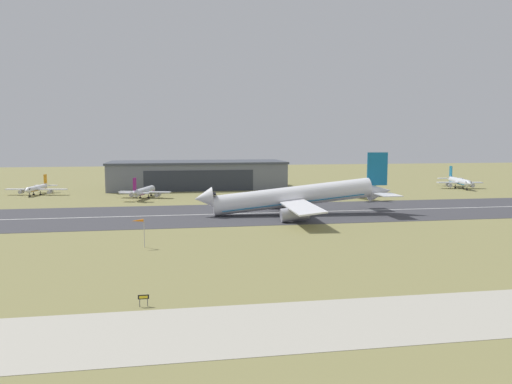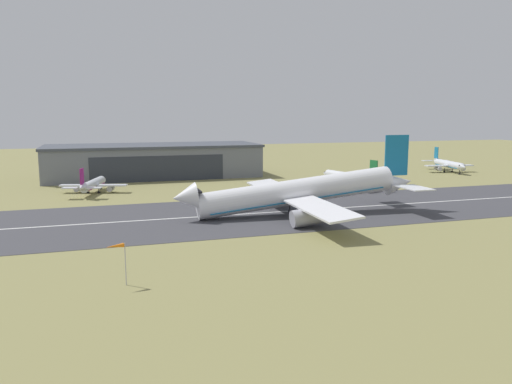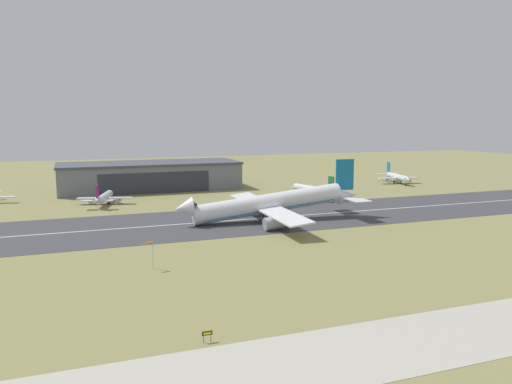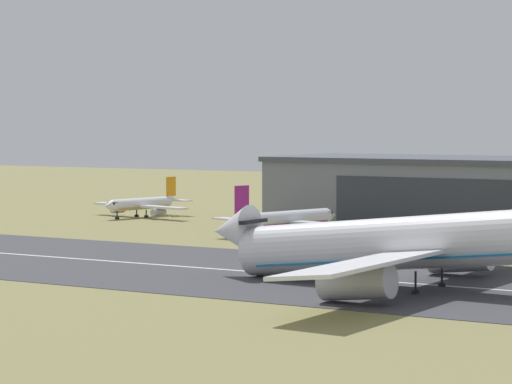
# 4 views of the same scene
# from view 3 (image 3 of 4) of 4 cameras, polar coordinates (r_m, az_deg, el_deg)

# --- Properties ---
(ground_plane) EXTENTS (636.78, 636.78, 0.00)m
(ground_plane) POSITION_cam_3_polar(r_m,az_deg,el_deg) (96.77, 7.66, -10.12)
(ground_plane) COLOR olive
(runway_strip) EXTENTS (396.78, 42.26, 0.06)m
(runway_strip) POSITION_cam_3_polar(r_m,az_deg,el_deg) (151.34, -3.20, -3.30)
(runway_strip) COLOR #3D3D42
(runway_strip) RESTS_ON ground_plane
(runway_centreline) EXTENTS (357.10, 0.70, 0.01)m
(runway_centreline) POSITION_cam_3_polar(r_m,az_deg,el_deg) (151.33, -3.20, -3.29)
(runway_centreline) COLOR silver
(runway_centreline) RESTS_ON runway_strip
(taxiway_road) EXTENTS (297.58, 16.13, 0.05)m
(taxiway_road) POSITION_cam_3_polar(r_m,az_deg,el_deg) (75.46, 17.80, -15.91)
(taxiway_road) COLOR #B2AD9E
(taxiway_road) RESTS_ON ground_plane
(hangar_building) EXTENTS (76.75, 28.60, 11.94)m
(hangar_building) POSITION_cam_3_polar(r_m,az_deg,el_deg) (222.67, -12.01, 1.83)
(hangar_building) COLOR slate
(hangar_building) RESTS_ON ground_plane
(airplane_landing) EXTENTS (59.15, 55.16, 18.02)m
(airplane_landing) POSITION_cam_3_polar(r_m,az_deg,el_deg) (150.48, 1.59, -1.37)
(airplane_landing) COLOR white
(airplane_landing) RESTS_ON ground_plane
(airplane_parked_west) EXTENTS (19.60, 26.09, 9.27)m
(airplane_parked_west) POSITION_cam_3_polar(r_m,az_deg,el_deg) (248.10, 15.87, 1.65)
(airplane_parked_west) COLOR silver
(airplane_parked_west) RESTS_ON ground_plane
(airplane_parked_centre) EXTENTS (19.43, 23.81, 8.38)m
(airplane_parked_centre) POSITION_cam_3_polar(r_m,az_deg,el_deg) (187.49, -16.97, -0.59)
(airplane_parked_centre) COLOR silver
(airplane_parked_centre) RESTS_ON ground_plane
(airplane_parked_east) EXTENTS (21.42, 26.42, 9.34)m
(airplane_parked_east) POSITION_cam_3_polar(r_m,az_deg,el_deg) (196.94, 6.44, 0.26)
(airplane_parked_east) COLOR silver
(airplane_parked_east) RESTS_ON ground_plane
(windsock_pole) EXTENTS (2.62, 1.16, 5.93)m
(windsock_pole) POSITION_cam_3_polar(r_m,az_deg,el_deg) (103.81, -12.35, -5.91)
(windsock_pole) COLOR #B7B7BC
(windsock_pole) RESTS_ON ground_plane
(runway_sign) EXTENTS (1.46, 0.13, 1.61)m
(runway_sign) POSITION_cam_3_polar(r_m,az_deg,el_deg) (71.64, -5.60, -15.86)
(runway_sign) COLOR #4C4C51
(runway_sign) RESTS_ON ground_plane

